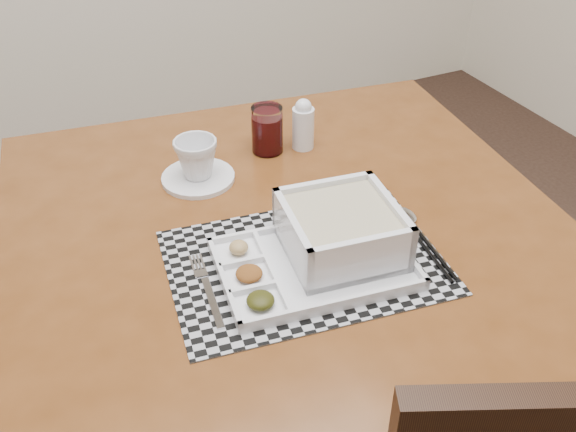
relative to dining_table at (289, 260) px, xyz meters
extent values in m
cube|color=#522A0E|center=(0.00, 0.00, 0.06)|extent=(1.16, 1.16, 0.04)
cylinder|color=#522A0E|center=(-0.40, 0.52, -0.33)|extent=(0.05, 0.05, 0.74)
cylinder|color=#522A0E|center=(0.52, 0.40, -0.33)|extent=(0.05, 0.05, 0.74)
cube|color=#522A0E|center=(0.06, 0.44, 0.00)|extent=(0.89, 0.14, 0.08)
cube|color=#522A0E|center=(-0.44, 0.06, 0.00)|extent=(0.14, 0.89, 0.08)
cube|color=#522A0E|center=(0.44, -0.06, 0.00)|extent=(0.14, 0.89, 0.08)
cube|color=#999AA0|center=(-0.02, -0.10, 0.08)|extent=(0.50, 0.38, 0.00)
cube|color=silver|center=(-0.01, -0.13, 0.09)|extent=(0.35, 0.26, 0.01)
cube|color=silver|center=(0.00, -0.02, 0.10)|extent=(0.32, 0.05, 0.01)
cube|color=silver|center=(-0.03, -0.23, 0.10)|extent=(0.32, 0.05, 0.01)
cube|color=silver|center=(-0.17, -0.11, 0.10)|extent=(0.04, 0.22, 0.01)
cube|color=silver|center=(0.14, -0.15, 0.10)|extent=(0.04, 0.22, 0.01)
cube|color=silver|center=(-0.09, -0.12, 0.10)|extent=(0.03, 0.20, 0.01)
cube|color=silver|center=(-0.13, -0.15, 0.10)|extent=(0.08, 0.02, 0.01)
cube|color=silver|center=(-0.13, -0.08, 0.10)|extent=(0.08, 0.02, 0.01)
ellipsoid|color=black|center=(-0.13, -0.18, 0.10)|extent=(0.04, 0.04, 0.02)
ellipsoid|color=#49290C|center=(-0.13, -0.11, 0.10)|extent=(0.04, 0.04, 0.02)
ellipsoid|color=olive|center=(-0.12, -0.05, 0.10)|extent=(0.03, 0.03, 0.02)
cube|color=silver|center=(0.05, -0.11, 0.10)|extent=(0.21, 0.21, 0.01)
cube|color=silver|center=(0.06, -0.03, 0.14)|extent=(0.19, 0.04, 0.09)
cube|color=silver|center=(0.03, -0.20, 0.14)|extent=(0.19, 0.04, 0.09)
cube|color=silver|center=(-0.04, -0.10, 0.14)|extent=(0.04, 0.19, 0.09)
cube|color=silver|center=(0.13, -0.12, 0.14)|extent=(0.04, 0.19, 0.09)
cube|color=tan|center=(0.05, -0.11, 0.13)|extent=(0.19, 0.19, 0.08)
cube|color=silver|center=(-0.20, -0.13, 0.08)|extent=(0.03, 0.12, 0.00)
cube|color=silver|center=(-0.19, -0.06, 0.08)|extent=(0.02, 0.02, 0.00)
cube|color=silver|center=(-0.20, -0.03, 0.08)|extent=(0.01, 0.04, 0.00)
cube|color=silver|center=(-0.19, -0.03, 0.08)|extent=(0.01, 0.04, 0.00)
cube|color=silver|center=(-0.19, -0.03, 0.08)|extent=(0.01, 0.04, 0.00)
cube|color=silver|center=(-0.18, -0.03, 0.08)|extent=(0.01, 0.04, 0.00)
cube|color=silver|center=(0.20, -0.16, 0.08)|extent=(0.03, 0.12, 0.00)
ellipsoid|color=silver|center=(0.21, -0.07, 0.09)|extent=(0.04, 0.06, 0.01)
cylinder|color=black|center=(0.19, -0.14, 0.09)|extent=(0.04, 0.24, 0.01)
cylinder|color=black|center=(0.20, -0.14, 0.09)|extent=(0.04, 0.24, 0.01)
cylinder|color=silver|center=(-0.10, 0.22, 0.08)|extent=(0.15, 0.15, 0.01)
imported|color=silver|center=(-0.10, 0.22, 0.13)|extent=(0.11, 0.11, 0.08)
cylinder|color=white|center=(0.08, 0.27, 0.13)|extent=(0.07, 0.07, 0.10)
cylinder|color=#3F0509|center=(0.08, 0.27, 0.12)|extent=(0.06, 0.06, 0.08)
cylinder|color=silver|center=(0.15, 0.25, 0.13)|extent=(0.05, 0.05, 0.09)
sphere|color=silver|center=(0.15, 0.25, 0.18)|extent=(0.04, 0.04, 0.04)
camera|label=1|loc=(-0.41, -0.86, 0.80)|focal=40.00mm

